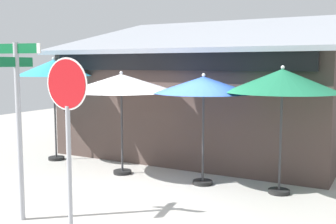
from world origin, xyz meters
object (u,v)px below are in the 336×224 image
object	(u,v)px
stop_sign	(68,115)
patio_umbrella_teal_left	(54,69)
patio_umbrella_royal_blue_right	(204,86)
patio_umbrella_ivory_center	(121,83)
patio_umbrella_forest_green_far_right	(282,81)
street_sign_post	(19,114)

from	to	relation	value
stop_sign	patio_umbrella_teal_left	distance (m)	5.71
patio_umbrella_royal_blue_right	patio_umbrella_ivory_center	bearing A→B (deg)	-176.84
patio_umbrella_teal_left	patio_umbrella_forest_green_far_right	bearing A→B (deg)	-0.86
street_sign_post	patio_umbrella_teal_left	bearing A→B (deg)	126.54
street_sign_post	patio_umbrella_royal_blue_right	size ratio (longest dim) A/B	1.22
patio_umbrella_teal_left	patio_umbrella_royal_blue_right	world-z (taller)	patio_umbrella_teal_left
patio_umbrella_ivory_center	stop_sign	bearing A→B (deg)	-66.38
stop_sign	patio_umbrella_ivory_center	xyz separation A→B (m)	(-1.58, 3.61, 0.29)
patio_umbrella_ivory_center	patio_umbrella_forest_green_far_right	distance (m)	3.75
patio_umbrella_teal_left	patio_umbrella_ivory_center	bearing A→B (deg)	-8.09
patio_umbrella_royal_blue_right	patio_umbrella_forest_green_far_right	bearing A→B (deg)	4.99
street_sign_post	patio_umbrella_forest_green_far_right	distance (m)	5.03
stop_sign	patio_umbrella_ivory_center	distance (m)	3.95
stop_sign	street_sign_post	bearing A→B (deg)	167.55
stop_sign	patio_umbrella_ivory_center	world-z (taller)	stop_sign
street_sign_post	patio_umbrella_teal_left	xyz separation A→B (m)	(-2.72, 3.66, 0.70)
stop_sign	patio_umbrella_teal_left	size ratio (longest dim) A/B	0.97
patio_umbrella_ivory_center	patio_umbrella_royal_blue_right	world-z (taller)	patio_umbrella_ivory_center
street_sign_post	patio_umbrella_forest_green_far_right	world-z (taller)	street_sign_post
patio_umbrella_ivory_center	patio_umbrella_royal_blue_right	distance (m)	2.09
stop_sign	patio_umbrella_teal_left	xyz separation A→B (m)	(-4.06, 3.96, 0.62)
patio_umbrella_teal_left	patio_umbrella_ivory_center	world-z (taller)	patio_umbrella_teal_left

